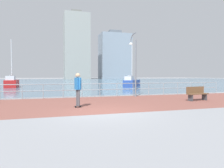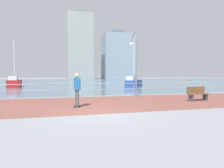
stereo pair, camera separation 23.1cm
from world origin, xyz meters
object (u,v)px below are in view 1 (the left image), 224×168
sailboat_yellow (132,83)px  park_bench (197,93)px  sailboat_ivory (12,83)px  skateboarder (78,87)px  lamppost (134,61)px

sailboat_yellow → park_bench: bearing=-97.4°
sailboat_yellow → sailboat_ivory: 17.20m
sailboat_ivory → skateboarder: bearing=-72.5°
skateboarder → sailboat_yellow: size_ratio=0.27×
park_bench → sailboat_yellow: bearing=82.6°
sailboat_ivory → lamppost: bearing=-55.1°
skateboarder → park_bench: 7.98m
skateboarder → sailboat_ivory: sailboat_ivory is taller
park_bench → sailboat_yellow: size_ratio=0.25×
park_bench → skateboarder: bearing=-174.9°
sailboat_ivory → park_bench: bearing=-54.5°
sailboat_yellow → skateboarder: bearing=-120.0°
lamppost → sailboat_ivory: size_ratio=0.74×
park_bench → sailboat_yellow: 16.94m
lamppost → skateboarder: (-5.00, -4.44, -1.72)m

